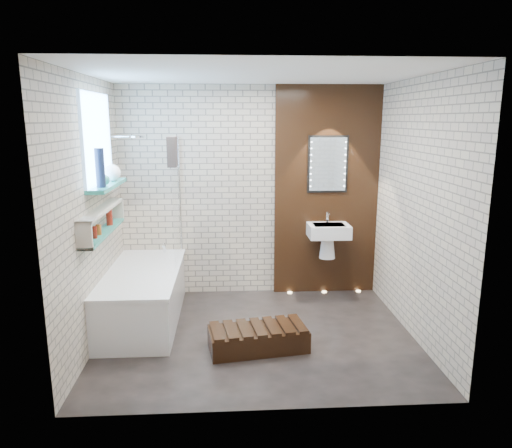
{
  "coord_description": "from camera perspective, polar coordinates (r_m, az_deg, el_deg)",
  "views": [
    {
      "loc": [
        -0.28,
        -4.56,
        2.19
      ],
      "look_at": [
        0.0,
        0.15,
        1.15
      ],
      "focal_mm": 33.37,
      "sensor_mm": 36.0,
      "label": 1
    }
  ],
  "objects": [
    {
      "name": "ground",
      "position": [
        5.07,
        0.1,
        -13.18
      ],
      "size": [
        3.2,
        3.2,
        0.0
      ],
      "primitive_type": "plane",
      "color": "black",
      "rests_on": "ground"
    },
    {
      "name": "room_shell",
      "position": [
        4.65,
        0.11,
        1.41
      ],
      "size": [
        3.24,
        3.2,
        2.6
      ],
      "color": "#BFB097",
      "rests_on": "ground"
    },
    {
      "name": "walnut_panel",
      "position": [
        6.02,
        8.43,
        3.81
      ],
      "size": [
        1.3,
        0.06,
        2.6
      ],
      "primitive_type": "cube",
      "color": "black",
      "rests_on": "ground"
    },
    {
      "name": "clerestory_window",
      "position": [
        5.08,
        -18.31,
        8.56
      ],
      "size": [
        0.18,
        1.0,
        0.94
      ],
      "color": "#7FADE0",
      "rests_on": "room_shell"
    },
    {
      "name": "display_niche",
      "position": [
        4.97,
        -17.9,
        0.33
      ],
      "size": [
        0.14,
        1.3,
        0.26
      ],
      "color": "teal",
      "rests_on": "room_shell"
    },
    {
      "name": "bathtub",
      "position": [
        5.44,
        -13.33,
        -8.35
      ],
      "size": [
        0.79,
        1.74,
        0.7
      ],
      "color": "white",
      "rests_on": "ground"
    },
    {
      "name": "bath_screen",
      "position": [
        5.55,
        -9.47,
        2.84
      ],
      "size": [
        0.01,
        0.78,
        1.4
      ],
      "primitive_type": "cube",
      "color": "white",
      "rests_on": "bathtub"
    },
    {
      "name": "towel",
      "position": [
        5.23,
        -9.99,
        8.53
      ],
      "size": [
        0.09,
        0.24,
        0.32
      ],
      "primitive_type": "cube",
      "color": "#292421",
      "rests_on": "bath_screen"
    },
    {
      "name": "shower_head",
      "position": [
        5.6,
        -14.12,
        10.13
      ],
      "size": [
        0.18,
        0.18,
        0.02
      ],
      "primitive_type": "cylinder",
      "color": "silver",
      "rests_on": "room_shell"
    },
    {
      "name": "washbasin",
      "position": [
        5.93,
        8.66,
        -1.36
      ],
      "size": [
        0.5,
        0.36,
        0.58
      ],
      "color": "white",
      "rests_on": "walnut_panel"
    },
    {
      "name": "led_mirror",
      "position": [
        5.94,
        8.61,
        7.09
      ],
      "size": [
        0.5,
        0.02,
        0.7
      ],
      "color": "black",
      "rests_on": "walnut_panel"
    },
    {
      "name": "walnut_step",
      "position": [
        4.75,
        0.25,
        -13.61
      ],
      "size": [
        0.99,
        0.56,
        0.21
      ],
      "primitive_type": "cube",
      "rotation": [
        0.0,
        0.0,
        0.15
      ],
      "color": "black",
      "rests_on": "ground"
    },
    {
      "name": "niche_bottles",
      "position": [
        4.93,
        -18.01,
        -0.13
      ],
      "size": [
        0.07,
        0.84,
        0.17
      ],
      "color": "maroon",
      "rests_on": "display_niche"
    },
    {
      "name": "sill_vases",
      "position": [
        5.09,
        -17.35,
        5.95
      ],
      "size": [
        0.18,
        0.61,
        0.38
      ],
      "color": "teal",
      "rests_on": "clerestory_window"
    },
    {
      "name": "floor_uplights",
      "position": [
        6.28,
        8.18,
        -8.05
      ],
      "size": [
        0.96,
        0.06,
        0.01
      ],
      "color": "#FFD899",
      "rests_on": "ground"
    }
  ]
}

